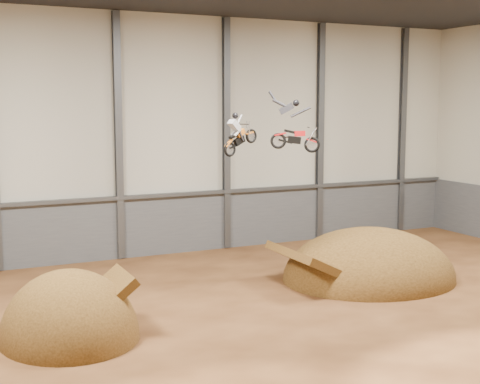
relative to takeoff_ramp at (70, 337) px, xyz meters
name	(u,v)px	position (x,y,z in m)	size (l,w,h in m)	color
floor	(303,327)	(8.64, -2.84, 0.00)	(40.00, 40.00, 0.00)	#472713
back_wall	(173,136)	(8.64, 12.16, 7.00)	(40.00, 0.10, 14.00)	beige
lower_band_back	(175,224)	(8.64, 12.06, 1.75)	(39.80, 0.18, 3.50)	#53555B
steel_rail	(175,194)	(8.64, 11.91, 3.55)	(39.80, 0.35, 0.20)	#47494F
steel_column_2	(118,137)	(5.31, 11.96, 7.00)	(0.40, 0.36, 13.90)	#47494F
steel_column_3	(226,135)	(11.98, 11.96, 7.00)	(0.40, 0.36, 13.90)	#47494F
steel_column_4	(320,133)	(18.64, 11.96, 7.00)	(0.40, 0.36, 13.90)	#47494F
steel_column_5	(402,131)	(25.31, 11.96, 7.00)	(0.40, 0.36, 13.90)	#47494F
takeoff_ramp	(70,337)	(0.00, 0.00, 0.00)	(5.22, 6.02, 5.22)	#402810
landing_ramp	(369,279)	(15.50, 2.14, 0.00)	(9.04, 8.00, 5.22)	#402810
fmx_rider_a	(243,129)	(8.42, 2.27, 7.75)	(2.05, 0.78, 1.85)	orange
fmx_rider_b	(294,122)	(10.72, 1.61, 8.02)	(3.01, 0.86, 2.58)	red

